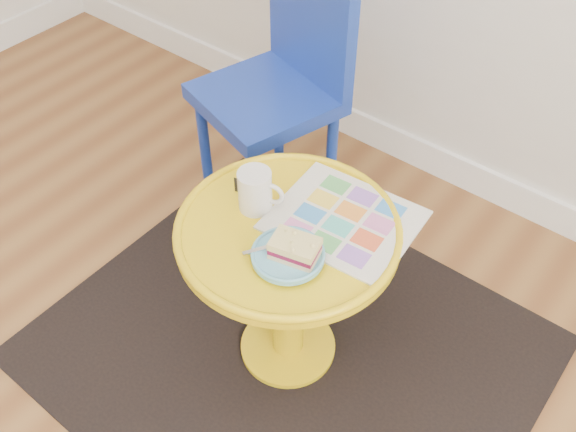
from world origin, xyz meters
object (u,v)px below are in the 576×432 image
Objects in this scene: newspaper at (344,220)px; plate at (288,255)px; side_table at (288,267)px; chair at (283,77)px; mug at (256,190)px.

plate is (-0.03, -0.18, 0.01)m from newspaper.
chair is at bearing 129.65° from side_table.
plate is at bearing -103.40° from newspaper.
newspaper is 2.85× the size of mug.
newspaper is at bearing 10.76° from mug.
mug is at bearing -159.02° from newspaper.
newspaper is 0.22m from mug.
mug is 0.70× the size of plate.
plate is at bearing -42.86° from mug.
side_table is 0.66m from chair.
side_table is 1.62× the size of newspaper.
newspaper is (0.50, -0.40, 0.02)m from chair.
side_table is 0.22m from mug.
side_table is 0.19m from plate.
chair is at bearing 107.35° from mug.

